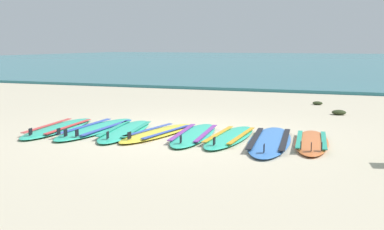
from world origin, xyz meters
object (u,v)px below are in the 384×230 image
Objects in this scene: surfboard_7 at (311,142)px; surfboard_5 at (230,137)px; surfboard_3 at (158,133)px; surfboard_4 at (194,135)px; surfboard_6 at (270,141)px; surfboard_1 at (96,129)px; surfboard_2 at (125,131)px; surfboard_0 at (59,128)px.

surfboard_5 is at bearing -178.25° from surfboard_7.
surfboard_3 is 1.01× the size of surfboard_7.
surfboard_4 and surfboard_6 have the same top height.
surfboard_4 is at bearing -177.93° from surfboard_5.
surfboard_7 is (1.28, 0.04, 0.00)m from surfboard_5.
surfboard_5 is at bearing 2.22° from surfboard_1.
surfboard_3 and surfboard_7 have the same top height.
surfboard_4 is at bearing 6.16° from surfboard_3.
surfboard_6 is at bearing -0.04° from surfboard_1.
surfboard_3 is 0.98× the size of surfboard_5.
surfboard_1 is at bearing -177.94° from surfboard_7.
surfboard_5 is at bearing 3.21° from surfboard_2.
surfboard_6 is at bearing -0.19° from surfboard_3.
surfboard_7 is at bearing 2.62° from surfboard_2.
surfboard_0 is 2.50m from surfboard_4.
surfboard_0 is at bearing -177.42° from surfboard_6.
surfboard_7 is at bearing 2.93° from surfboard_3.
surfboard_1 is 3.10m from surfboard_6.
surfboard_5 is 0.68m from surfboard_6.
surfboard_2 is at bearing -178.71° from surfboard_3.
surfboard_1 and surfboard_2 have the same top height.
surfboard_0 and surfboard_2 have the same top height.
surfboard_1 and surfboard_6 have the same top height.
surfboard_6 and surfboard_7 have the same top height.
surfboard_7 is (4.39, 0.31, 0.00)m from surfboard_0.
surfboard_3 is at bearing -175.85° from surfboard_5.
surfboard_5 is (0.61, 0.02, 0.00)m from surfboard_4.
surfboard_1 is 2.43m from surfboard_5.
surfboard_1 is at bearing 14.38° from surfboard_0.
surfboard_7 is at bearing 12.49° from surfboard_6.
surfboard_1 is (0.67, 0.17, 0.00)m from surfboard_0.
surfboard_2 is (1.25, 0.16, 0.00)m from surfboard_0.
surfboard_1 is 1.15× the size of surfboard_5.
surfboard_1 is 3.72m from surfboard_7.
surfboard_0 is at bearing -174.39° from surfboard_4.
surfboard_3 is (0.61, 0.01, 0.00)m from surfboard_2.
surfboard_1 is at bearing -179.80° from surfboard_3.
surfboard_1 is at bearing 179.96° from surfboard_6.
surfboard_2 is 1.13× the size of surfboard_7.
surfboard_0 and surfboard_6 have the same top height.
surfboard_2 is 1.12× the size of surfboard_3.
surfboard_2 is at bearing -177.38° from surfboard_7.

